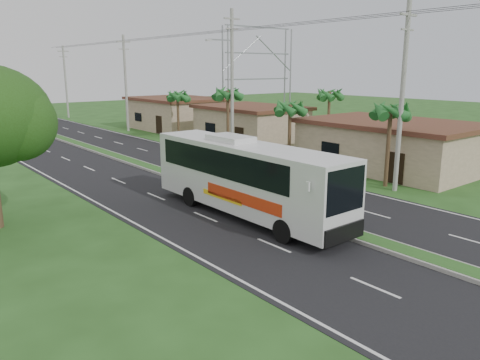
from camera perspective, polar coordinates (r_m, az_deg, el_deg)
ground at (r=22.32m, az=10.73°, el=-5.81°), size 180.00×180.00×0.00m
road_asphalt at (r=37.88m, az=-13.00°, el=2.06°), size 14.00×160.00×0.02m
median_strip at (r=37.86m, az=-13.01°, el=2.20°), size 1.20×160.00×0.18m
lane_edge_left at (r=35.52m, az=-22.70°, el=0.59°), size 0.12×160.00×0.01m
lane_edge_right at (r=41.20m, az=-4.64°, el=3.26°), size 0.12×160.00×0.01m
shop_near at (r=36.39m, az=17.95°, el=4.13°), size 8.60×12.60×3.52m
shop_mid at (r=46.91m, az=1.31°, el=6.84°), size 7.60×10.60×3.67m
shop_far at (r=58.20m, az=-7.77°, el=8.08°), size 8.60×11.60×3.82m
palm_verge_a at (r=30.25m, az=17.90°, el=8.02°), size 2.40×2.40×5.45m
palm_verge_b at (r=36.25m, az=6.13°, el=8.78°), size 2.40×2.40×5.05m
palm_verge_c at (r=41.04m, az=-1.51°, el=10.46°), size 2.40×2.40×5.85m
palm_verge_d at (r=48.76m, az=-7.63°, el=10.15°), size 2.40×2.40×5.25m
palm_behind_shop at (r=44.21m, az=10.87°, el=10.20°), size 2.40×2.40×5.65m
utility_pole_a at (r=29.23m, az=19.15°, el=9.59°), size 1.60×0.28×11.00m
utility_pole_b at (r=40.01m, az=-1.01°, el=12.01°), size 3.20×0.28×12.00m
utility_pole_c at (r=57.10m, az=-13.77°, el=11.49°), size 1.60×0.28×11.00m
utility_pole_d at (r=75.61m, az=-20.49°, el=11.24°), size 1.60×0.28×10.50m
billboard_lattice at (r=57.89m, az=2.24°, el=13.02°), size 10.18×1.18×12.07m
coach_bus_main at (r=23.16m, az=0.64°, el=0.76°), size 2.65×12.28×3.97m
motorcyclist at (r=24.07m, az=1.71°, el=-1.99°), size 1.84×0.69×2.38m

